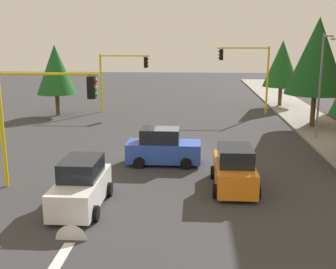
% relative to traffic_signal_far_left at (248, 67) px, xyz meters
% --- Properties ---
extents(ground_plane, '(120.00, 120.00, 0.00)m').
position_rel_traffic_signal_far_left_xyz_m(ground_plane, '(14.00, -5.74, -4.22)').
color(ground_plane, '#353538').
extents(sidewalk_kerb, '(80.00, 4.00, 0.15)m').
position_rel_traffic_signal_far_left_xyz_m(sidewalk_kerb, '(9.00, 4.76, -4.14)').
color(sidewalk_kerb, gray).
rests_on(sidewalk_kerb, ground).
extents(lane_arrow_near, '(2.40, 1.10, 1.10)m').
position_rel_traffic_signal_far_left_xyz_m(lane_arrow_near, '(25.51, -8.74, -4.21)').
color(lane_arrow_near, silver).
rests_on(lane_arrow_near, ground).
extents(traffic_signal_far_left, '(0.36, 4.59, 5.98)m').
position_rel_traffic_signal_far_left_xyz_m(traffic_signal_far_left, '(0.00, 0.00, 0.00)').
color(traffic_signal_far_left, yellow).
rests_on(traffic_signal_far_left, ground).
extents(traffic_signal_far_right, '(0.36, 4.59, 5.28)m').
position_rel_traffic_signal_far_left_xyz_m(traffic_signal_far_right, '(0.00, -11.38, -0.46)').
color(traffic_signal_far_right, yellow).
rests_on(traffic_signal_far_right, ground).
extents(traffic_signal_near_right, '(0.36, 4.59, 5.32)m').
position_rel_traffic_signal_far_left_xyz_m(traffic_signal_near_right, '(20.00, -11.39, -0.43)').
color(traffic_signal_near_right, yellow).
rests_on(traffic_signal_near_right, ground).
extents(street_lamp_curbside, '(2.15, 0.28, 7.00)m').
position_rel_traffic_signal_far_left_xyz_m(street_lamp_curbside, '(10.39, 3.46, 0.13)').
color(street_lamp_curbside, slate).
rests_on(street_lamp_curbside, ground).
extents(tree_roadside_far, '(3.57, 3.57, 6.50)m').
position_rel_traffic_signal_far_left_xyz_m(tree_roadside_far, '(-4.00, 3.76, 0.03)').
color(tree_roadside_far, brown).
rests_on(tree_roadside_far, ground).
extents(tree_opposite_side, '(3.38, 3.38, 6.14)m').
position_rel_traffic_signal_far_left_xyz_m(tree_opposite_side, '(2.00, -16.74, -0.21)').
color(tree_opposite_side, brown).
rests_on(tree_opposite_side, ground).
extents(tree_roadside_mid, '(4.48, 4.48, 8.19)m').
position_rel_traffic_signal_far_left_xyz_m(tree_roadside_mid, '(6.00, 4.26, 1.16)').
color(tree_roadside_mid, brown).
rests_on(tree_roadside_mid, ground).
extents(car_blue, '(2.00, 3.97, 1.98)m').
position_rel_traffic_signal_far_left_xyz_m(car_blue, '(16.00, -6.34, -3.32)').
color(car_blue, blue).
rests_on(car_blue, ground).
extents(car_orange, '(4.14, 2.01, 1.98)m').
position_rel_traffic_signal_far_left_xyz_m(car_orange, '(19.54, -2.82, -3.32)').
color(car_orange, orange).
rests_on(car_orange, ground).
extents(car_white, '(4.12, 1.97, 1.98)m').
position_rel_traffic_signal_far_left_xyz_m(car_white, '(22.11, -9.16, -3.32)').
color(car_white, white).
rests_on(car_white, ground).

